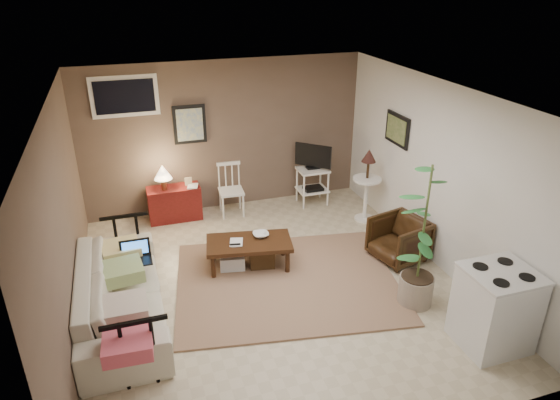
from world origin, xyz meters
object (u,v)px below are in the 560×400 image
object	(u,v)px
coffee_table	(249,252)
sofa	(119,285)
stove	(495,308)
armchair	(399,238)
potted_plant	(423,232)
tv_stand	(313,173)
red_console	(174,200)
side_table	(367,177)
spindle_chair	(231,191)

from	to	relation	value
coffee_table	sofa	world-z (taller)	sofa
coffee_table	stove	distance (m)	3.03
armchair	potted_plant	world-z (taller)	potted_plant
tv_stand	stove	world-z (taller)	tv_stand
sofa	tv_stand	bearing A→B (deg)	-55.24
red_console	potted_plant	size ratio (longest dim) A/B	0.52
tv_stand	side_table	bearing A→B (deg)	-55.27
sofa	potted_plant	bearing A→B (deg)	-103.18
coffee_table	spindle_chair	bearing A→B (deg)	84.87
tv_stand	sofa	bearing A→B (deg)	-145.24
tv_stand	stove	xyz separation A→B (m)	(0.51, -3.83, -0.10)
coffee_table	red_console	xyz separation A→B (m)	(-0.76, 1.74, 0.09)
potted_plant	armchair	bearing A→B (deg)	71.70
tv_stand	armchair	xyz separation A→B (m)	(0.46, -2.03, -0.22)
red_console	stove	xyz separation A→B (m)	(2.80, -3.96, 0.12)
armchair	sofa	bearing A→B (deg)	-100.92
red_console	armchair	size ratio (longest dim) A/B	1.41
armchair	coffee_table	bearing A→B (deg)	-115.46
armchair	tv_stand	bearing A→B (deg)	179.15
sofa	stove	xyz separation A→B (m)	(3.68, -1.64, 0.00)
coffee_table	potted_plant	world-z (taller)	potted_plant
armchair	red_console	bearing A→B (deg)	-141.67
stove	armchair	bearing A→B (deg)	91.87
potted_plant	stove	distance (m)	1.06
sofa	red_console	bearing A→B (deg)	-20.63
red_console	spindle_chair	bearing A→B (deg)	-4.93
coffee_table	tv_stand	world-z (taller)	tv_stand
spindle_chair	armchair	distance (m)	2.78
coffee_table	sofa	xyz separation A→B (m)	(-1.63, -0.58, 0.21)
spindle_chair	side_table	size ratio (longest dim) A/B	0.71
sofa	tv_stand	xyz separation A→B (m)	(3.16, 2.19, 0.11)
tv_stand	armchair	bearing A→B (deg)	-77.34
spindle_chair	stove	world-z (taller)	stove
sofa	armchair	size ratio (longest dim) A/B	3.43
potted_plant	sofa	bearing A→B (deg)	166.82
armchair	potted_plant	size ratio (longest dim) A/B	0.37
sofa	side_table	bearing A→B (deg)	-69.77
potted_plant	stove	bearing A→B (deg)	-66.79
coffee_table	red_console	size ratio (longest dim) A/B	1.27
sofa	side_table	size ratio (longest dim) A/B	1.93
red_console	tv_stand	bearing A→B (deg)	-3.16
red_console	coffee_table	bearing A→B (deg)	-66.43
tv_stand	potted_plant	world-z (taller)	potted_plant
spindle_chair	tv_stand	xyz separation A→B (m)	(1.38, -0.05, 0.16)
coffee_table	sofa	bearing A→B (deg)	-160.29
sofa	red_console	world-z (taller)	red_console
side_table	potted_plant	xyz separation A→B (m)	(-0.42, -2.15, 0.22)
coffee_table	red_console	bearing A→B (deg)	113.57
red_console	spindle_chair	distance (m)	0.91
side_table	stove	distance (m)	3.02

